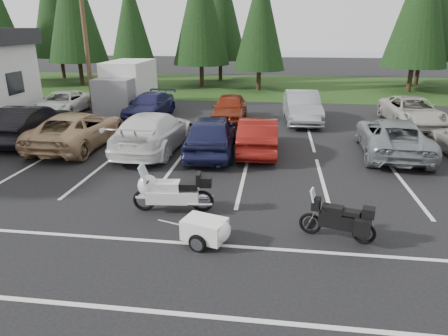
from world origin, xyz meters
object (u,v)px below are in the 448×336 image
car_far_0 (62,103)px  car_far_3 (302,107)px  car_far_1 (150,106)px  cargo_trailer (205,231)px  box_truck (125,86)px  utility_pole (85,31)px  car_near_1 (30,123)px  car_near_5 (258,135)px  car_near_6 (393,137)px  car_near_2 (78,129)px  car_far_2 (230,108)px  car_far_4 (412,111)px  adventure_motorcycle (338,216)px  car_near_3 (154,131)px  touring_motorcycle (173,188)px  car_near_4 (211,134)px

car_far_0 → car_far_3: 14.07m
car_far_1 → cargo_trailer: bearing=-62.4°
box_truck → utility_pole: bearing=-166.0°
car_near_1 → car_near_5: car_near_1 is taller
car_near_6 → car_far_3: (-3.35, 5.60, 0.08)m
car_near_2 → car_far_2: size_ratio=1.26×
utility_pole → car_far_2: size_ratio=2.07×
car_far_4 → adventure_motorcycle: size_ratio=2.53×
car_near_5 → car_far_1: 8.89m
car_far_0 → car_far_4: (19.85, -0.10, 0.05)m
car_near_2 → car_near_6: bearing=-176.6°
car_near_6 → car_far_0: bearing=-14.1°
car_far_0 → cargo_trailer: car_far_0 is taller
car_near_3 → cargo_trailer: 8.19m
touring_motorcycle → adventure_motorcycle: (4.38, -1.01, -0.08)m
cargo_trailer → car_far_2: bearing=111.2°
car_near_5 → adventure_motorcycle: size_ratio=2.17×
car_near_1 → car_far_1: 6.82m
car_near_3 → car_far_4: 13.81m
car_far_3 → adventure_motorcycle: bearing=-92.7°
car_far_3 → cargo_trailer: car_far_3 is taller
car_near_3 → car_near_4: (2.48, -0.18, 0.01)m
car_far_4 → cargo_trailer: bearing=-124.9°
car_near_4 → touring_motorcycle: size_ratio=1.91×
adventure_motorcycle → car_far_2: bearing=124.1°
car_near_1 → cargo_trailer: size_ratio=3.44×
car_near_4 → car_far_1: (-4.65, 6.51, -0.15)m
car_near_2 → car_near_6: (13.25, 0.59, -0.02)m
car_near_5 → utility_pole: bearing=-37.1°
car_near_5 → car_far_0: size_ratio=0.93×
car_far_1 → car_far_3: car_far_3 is taller
utility_pole → car_near_2: bearing=-69.2°
car_far_1 → car_far_4: bearing=5.4°
utility_pole → car_near_6: (16.27, -7.37, -3.95)m
car_near_2 → car_far_4: (15.69, 6.27, -0.04)m
car_near_3 → car_near_5: bearing=-173.4°
car_far_0 → car_near_1: bearing=-79.7°
box_truck → car_near_2: 8.55m
box_truck → car_near_5: box_truck is taller
touring_motorcycle → car_near_4: bearing=82.7°
car_near_2 → cargo_trailer: 10.22m
car_near_5 → car_far_2: car_far_2 is taller
car_near_1 → car_far_4: 19.15m
car_near_1 → car_near_6: size_ratio=0.93×
car_far_2 → car_far_3: car_far_3 is taller
car_near_1 → car_near_3: (6.04, -0.71, -0.00)m
car_near_5 → car_far_4: 9.94m
utility_pole → car_near_1: (0.42, -7.36, -3.88)m
car_near_3 → adventure_motorcycle: car_near_3 is taller
car_near_3 → car_far_1: (-2.17, 6.33, -0.14)m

